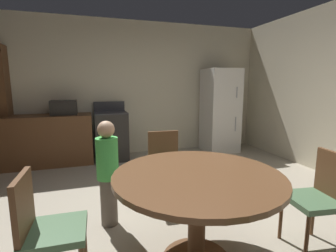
{
  "coord_description": "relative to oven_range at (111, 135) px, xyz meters",
  "views": [
    {
      "loc": [
        -0.83,
        -2.29,
        1.44
      ],
      "look_at": [
        0.18,
        0.97,
        0.87
      ],
      "focal_mm": 26.59,
      "sensor_mm": 36.0,
      "label": 1
    }
  ],
  "objects": [
    {
      "name": "refrigerator",
      "position": [
        2.3,
        -0.05,
        0.41
      ],
      "size": [
        0.68,
        0.68,
        1.76
      ],
      "color": "white",
      "rests_on": "ground"
    },
    {
      "name": "oven_range",
      "position": [
        0.0,
        0.0,
        0.0
      ],
      "size": [
        0.6,
        0.6,
        1.1
      ],
      "color": "#2D2B28",
      "rests_on": "ground"
    },
    {
      "name": "wall_back",
      "position": [
        0.48,
        0.4,
        0.88
      ],
      "size": [
        5.85,
        0.12,
        2.7
      ],
      "primitive_type": "cube",
      "color": "beige",
      "rests_on": "ground"
    },
    {
      "name": "ground_plane",
      "position": [
        0.48,
        -2.52,
        -0.47
      ],
      "size": [
        14.0,
        14.0,
        0.0
      ],
      "primitive_type": "plane",
      "color": "#A89E89"
    },
    {
      "name": "chair_north",
      "position": [
        0.48,
        -2.02,
        0.03
      ],
      "size": [
        0.42,
        0.42,
        0.87
      ],
      "rotation": [
        0.0,
        0.0,
        4.65
      ],
      "color": "brown",
      "rests_on": "ground"
    },
    {
      "name": "person_child",
      "position": [
        -0.22,
        -2.34,
        0.11
      ],
      "size": [
        0.31,
        0.31,
        1.09
      ],
      "rotation": [
        0.0,
        0.0,
        5.39
      ],
      "color": "#665B51",
      "rests_on": "ground"
    },
    {
      "name": "chair_east",
      "position": [
        1.51,
        -3.27,
        0.03
      ],
      "size": [
        0.45,
        0.45,
        0.87
      ],
      "rotation": [
        0.0,
        0.0,
        3.01
      ],
      "color": "brown",
      "rests_on": "ground"
    },
    {
      "name": "kitchen_counter",
      "position": [
        -1.25,
        -0.0,
        -0.02
      ],
      "size": [
        1.79,
        0.6,
        0.9
      ],
      "primitive_type": "cube",
      "color": "brown",
      "rests_on": "ground"
    },
    {
      "name": "chair_west",
      "position": [
        -0.69,
        -3.1,
        0.03
      ],
      "size": [
        0.41,
        0.41,
        0.87
      ],
      "rotation": [
        0.0,
        0.0,
        6.26
      ],
      "color": "brown",
      "rests_on": "ground"
    },
    {
      "name": "dining_table",
      "position": [
        0.41,
        -3.12,
        0.14
      ],
      "size": [
        1.32,
        1.32,
        0.76
      ],
      "color": "brown",
      "rests_on": "ground"
    },
    {
      "name": "microwave",
      "position": [
        -0.81,
        -0.0,
        0.56
      ],
      "size": [
        0.44,
        0.32,
        0.26
      ],
      "primitive_type": "cube",
      "color": "black",
      "rests_on": "kitchen_counter"
    }
  ]
}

